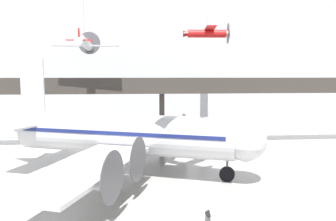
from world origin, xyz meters
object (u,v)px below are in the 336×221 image
Objects in this scene: airliner_silver_main at (123,134)px; suspended_plane_red_highwing at (207,33)px; info_sign_pedestal at (208,221)px; stanchion_barrier at (275,206)px; suspended_plane_silver_racer at (84,43)px.

suspended_plane_red_highwing is at bearing 73.64° from airliner_silver_main.
suspended_plane_red_highwing is at bearing 63.35° from info_sign_pedestal.
airliner_silver_main reaches higher than info_sign_pedestal.
info_sign_pedestal is at bearing -156.96° from stanchion_barrier.
suspended_plane_red_highwing is 8.01× the size of info_sign_pedestal.
airliner_silver_main is 2.55× the size of suspended_plane_silver_racer.
suspended_plane_silver_racer is 25.74m from info_sign_pedestal.
suspended_plane_red_highwing is 0.86× the size of suspended_plane_silver_racer.
airliner_silver_main is 23.66× the size of info_sign_pedestal.
suspended_plane_red_highwing reaches higher than info_sign_pedestal.
airliner_silver_main is at bearing -149.18° from suspended_plane_silver_racer.
suspended_plane_silver_racer is at bearing -152.30° from suspended_plane_red_highwing.
suspended_plane_red_highwing is at bearing -66.39° from suspended_plane_silver_racer.
stanchion_barrier is (-0.28, -23.95, -14.41)m from suspended_plane_red_highwing.
airliner_silver_main is 13.35m from info_sign_pedestal.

